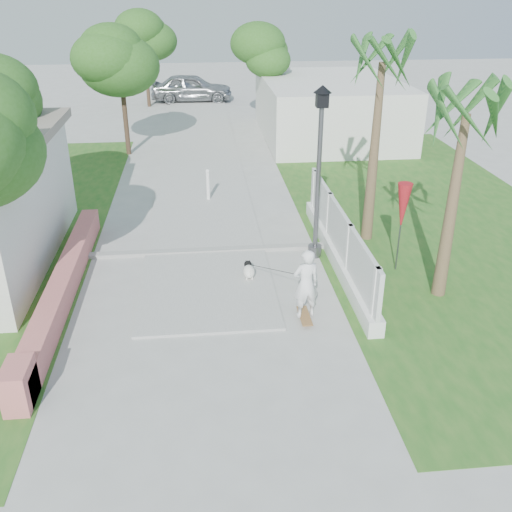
{
  "coord_description": "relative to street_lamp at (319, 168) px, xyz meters",
  "views": [
    {
      "loc": [
        -0.05,
        -7.97,
        6.67
      ],
      "look_at": [
        1.11,
        3.4,
        1.1
      ],
      "focal_mm": 40.0,
      "sensor_mm": 36.0,
      "label": 1
    }
  ],
  "objects": [
    {
      "name": "skateboarder",
      "position": [
        -1.33,
        -2.21,
        -1.69
      ],
      "size": [
        1.35,
        2.58,
        1.66
      ],
      "rotation": [
        0.0,
        0.0,
        3.33
      ],
      "color": "olive",
      "rests_on": "ground"
    },
    {
      "name": "pink_wall",
      "position": [
        -6.2,
        -1.95,
        -2.11
      ],
      "size": [
        0.45,
        8.2,
        0.8
      ],
      "color": "#CE7069",
      "rests_on": "ground"
    },
    {
      "name": "tree_path_right",
      "position": [
        0.32,
        14.48,
        1.07
      ],
      "size": [
        3.0,
        3.0,
        4.79
      ],
      "color": "#4C3826",
      "rests_on": "ground"
    },
    {
      "name": "ground",
      "position": [
        -2.9,
        -5.5,
        -2.43
      ],
      "size": [
        90.0,
        90.0,
        0.0
      ],
      "primitive_type": "plane",
      "color": "#B7B7B2",
      "rests_on": "ground"
    },
    {
      "name": "curb",
      "position": [
        -2.9,
        0.5,
        -2.38
      ],
      "size": [
        6.5,
        0.25,
        0.1
      ],
      "primitive_type": "cube",
      "color": "#999993",
      "rests_on": "ground"
    },
    {
      "name": "parked_car",
      "position": [
        -3.21,
        21.73,
        -1.62
      ],
      "size": [
        4.83,
        2.1,
        1.62
      ],
      "primitive_type": "imported",
      "rotation": [
        0.0,
        0.0,
        1.53
      ],
      "color": "#B1B5B9",
      "rests_on": "ground"
    },
    {
      "name": "grass_right",
      "position": [
        4.1,
        2.5,
        -2.42
      ],
      "size": [
        8.0,
        20.0,
        0.01
      ],
      "primitive_type": "cube",
      "color": "#245E1D",
      "rests_on": "ground"
    },
    {
      "name": "tree_path_left",
      "position": [
        -5.88,
        10.48,
        1.39
      ],
      "size": [
        3.4,
        3.4,
        5.23
      ],
      "color": "#4C3826",
      "rests_on": "ground"
    },
    {
      "name": "bollard",
      "position": [
        -2.7,
        4.5,
        -1.84
      ],
      "size": [
        0.14,
        0.14,
        1.09
      ],
      "color": "white",
      "rests_on": "ground"
    },
    {
      "name": "tree_path_far",
      "position": [
        -5.68,
        20.48,
        1.39
      ],
      "size": [
        3.2,
        3.2,
        5.17
      ],
      "color": "#4C3826",
      "rests_on": "ground"
    },
    {
      "name": "palm_far",
      "position": [
        1.7,
        1.0,
        2.06
      ],
      "size": [
        1.8,
        1.8,
        5.3
      ],
      "color": "brown",
      "rests_on": "ground"
    },
    {
      "name": "path_strip",
      "position": [
        -2.9,
        14.5,
        -2.4
      ],
      "size": [
        3.2,
        36.0,
        0.06
      ],
      "primitive_type": "cube",
      "color": "#B7B7B2",
      "rests_on": "ground"
    },
    {
      "name": "building_right",
      "position": [
        3.1,
        12.5,
        -1.13
      ],
      "size": [
        6.0,
        8.0,
        2.6
      ],
      "primitive_type": "cube",
      "color": "silver",
      "rests_on": "ground"
    },
    {
      "name": "lattice_fence",
      "position": [
        0.5,
        -0.5,
        -1.88
      ],
      "size": [
        0.35,
        7.0,
        1.5
      ],
      "color": "white",
      "rests_on": "ground"
    },
    {
      "name": "patio_umbrella",
      "position": [
        1.9,
        -1.0,
        -0.74
      ],
      "size": [
        0.36,
        0.36,
        2.3
      ],
      "color": "#59595E",
      "rests_on": "ground"
    },
    {
      "name": "palm_near",
      "position": [
        2.5,
        -2.3,
        1.53
      ],
      "size": [
        1.8,
        1.8,
        4.7
      ],
      "color": "brown",
      "rests_on": "ground"
    },
    {
      "name": "dog",
      "position": [
        -1.86,
        -1.12,
        -2.19
      ],
      "size": [
        0.29,
        0.63,
        0.43
      ],
      "rotation": [
        0.0,
        0.0,
        0.03
      ],
      "color": "white",
      "rests_on": "ground"
    },
    {
      "name": "street_lamp",
      "position": [
        0.0,
        0.0,
        0.0
      ],
      "size": [
        0.44,
        0.44,
        4.44
      ],
      "color": "#59595E",
      "rests_on": "ground"
    }
  ]
}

